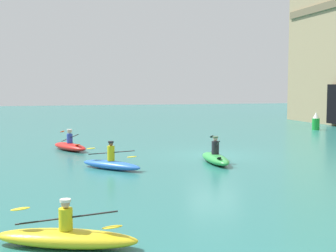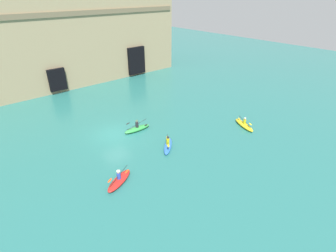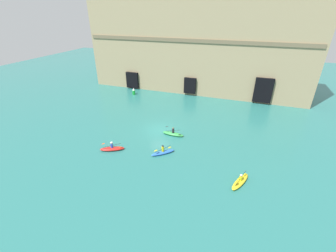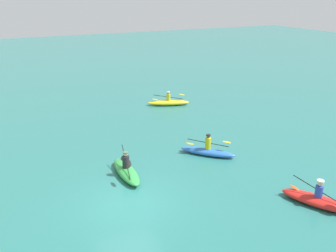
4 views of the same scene
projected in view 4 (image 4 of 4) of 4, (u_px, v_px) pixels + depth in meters
name	position (u px, v px, depth m)	size (l,w,h in m)	color
ground_plane	(128.00, 203.00, 15.02)	(120.00, 120.00, 0.00)	#28706B
kayak_green	(126.00, 171.00, 17.14)	(2.96, 0.89, 1.18)	green
kayak_red	(318.00, 200.00, 14.77)	(2.92, 2.03, 1.11)	red
kayak_blue	(208.00, 151.00, 19.28)	(2.56, 2.44, 1.14)	blue
kayak_yellow	(168.00, 102.00, 27.65)	(1.84, 3.13, 1.03)	yellow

